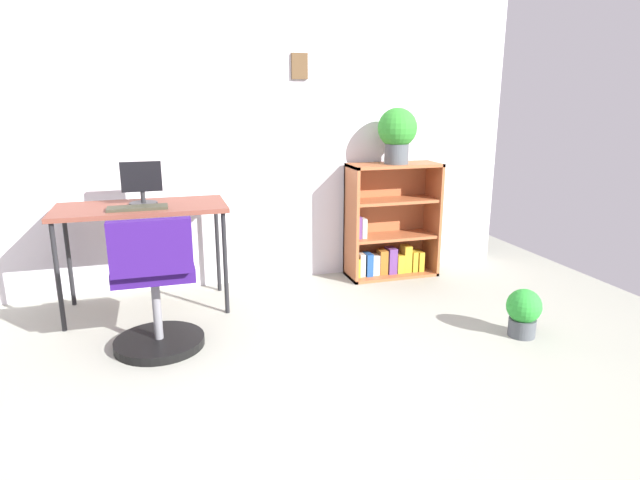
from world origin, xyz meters
TOP-DOWN VIEW (x-y plane):
  - ground_plane at (0.00, 0.00)m, footprint 6.24×6.24m
  - wall_back at (0.00, 2.15)m, footprint 5.20×0.12m
  - desk at (-0.34, 1.73)m, footprint 1.10×0.54m
  - monitor at (-0.32, 1.77)m, footprint 0.26×0.18m
  - keyboard at (-0.36, 1.61)m, footprint 0.37×0.14m
  - office_chair at (-0.28, 1.04)m, footprint 0.52×0.55m
  - bookshelf_low at (1.56, 1.95)m, footprint 0.73×0.30m
  - potted_plant_on_shelf at (1.57, 1.90)m, footprint 0.30×0.30m
  - potted_plant_floor at (1.85, 0.60)m, footprint 0.21×0.21m

SIDE VIEW (x-z plane):
  - ground_plane at x=0.00m, z-range 0.00..0.00m
  - potted_plant_floor at x=1.85m, z-range 0.01..0.31m
  - office_chair at x=-0.28m, z-range -0.05..0.77m
  - bookshelf_low at x=1.56m, z-range -0.06..0.86m
  - desk at x=-0.34m, z-range 0.30..1.03m
  - keyboard at x=-0.36m, z-range 0.73..0.75m
  - monitor at x=-0.32m, z-range 0.72..1.01m
  - wall_back at x=0.00m, z-range 0.00..2.32m
  - potted_plant_on_shelf at x=1.57m, z-range 0.95..1.38m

